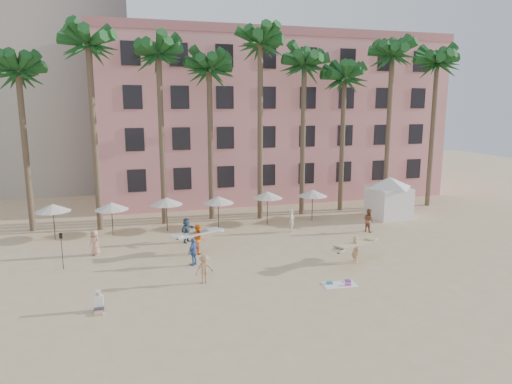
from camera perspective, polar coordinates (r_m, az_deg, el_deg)
The scene contains 11 objects.
ground at distance 25.12m, azimuth 3.27°, elevation -11.55°, with size 120.00×120.00×0.00m, color #D1B789.
pink_hotel at distance 50.15m, azimuth 1.24°, elevation 9.07°, with size 35.00×14.00×16.00m, color pink.
palm_row at distance 37.97m, azimuth -3.44°, elevation 15.98°, with size 44.40×5.40×16.30m.
umbrella_row at distance 35.49m, azimuth -7.91°, elevation -1.01°, with size 22.50×2.70×2.73m.
cabana at distance 40.67m, azimuth 16.29°, elevation -0.21°, with size 4.81×4.81×3.50m.
beach_towel at distance 25.58m, azimuth 10.50°, elevation -11.22°, with size 1.88×1.15×0.14m.
carrier_yellow at distance 28.85m, azimuth 12.34°, elevation -6.75°, with size 3.43×2.23×1.67m.
carrier_white at distance 30.10m, azimuth -7.20°, elevation -5.72°, with size 3.01×1.45×1.94m.
beachgoers at distance 30.74m, azimuth -3.40°, elevation -5.62°, with size 20.72×9.12×1.79m.
paddle at distance 29.21m, azimuth -23.12°, elevation -6.26°, with size 0.18×0.04×2.23m.
seated_man at distance 23.25m, azimuth -19.05°, elevation -13.14°, with size 0.44×0.76×0.99m.
Camera 1 is at (-7.66, -21.93, 9.57)m, focal length 32.00 mm.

